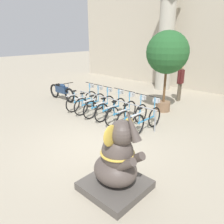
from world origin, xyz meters
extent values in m
plane|color=#9E937F|center=(0.00, 0.00, 0.00)|extent=(60.00, 60.00, 0.00)
cube|color=#B2A893|center=(0.00, 8.60, 3.00)|extent=(20.00, 0.20, 6.00)
cylinder|color=#ADA899|center=(-2.38, 7.60, 2.50)|extent=(0.88, 0.88, 5.00)
cylinder|color=gray|center=(-3.11, 1.95, 0.38)|extent=(0.05, 0.05, 0.75)
cylinder|color=gray|center=(0.72, 1.95, 0.38)|extent=(0.05, 0.05, 0.75)
cylinder|color=gray|center=(-1.19, 1.95, 0.75)|extent=(3.93, 0.04, 0.04)
torus|color=black|center=(-2.86, 2.28, 0.36)|extent=(0.05, 0.72, 0.72)
torus|color=black|center=(-2.86, 1.29, 0.36)|extent=(0.05, 0.72, 0.72)
cube|color=#338CC6|center=(-2.86, 1.78, 0.41)|extent=(0.04, 0.89, 0.04)
cube|color=#BCBCBC|center=(-2.86, 1.29, 0.74)|extent=(0.06, 0.61, 0.03)
cylinder|color=#338CC6|center=(-2.86, 1.39, 0.62)|extent=(0.03, 0.03, 0.51)
cube|color=black|center=(-2.86, 1.39, 0.89)|extent=(0.08, 0.18, 0.04)
cylinder|color=#338CC6|center=(-2.86, 2.24, 0.73)|extent=(0.03, 0.03, 0.74)
cylinder|color=black|center=(-2.86, 2.24, 1.10)|extent=(0.48, 0.03, 0.03)
cube|color=#BCBCBC|center=(-2.86, 2.34, 0.96)|extent=(0.20, 0.16, 0.14)
torus|color=black|center=(-2.30, 2.26, 0.36)|extent=(0.05, 0.72, 0.72)
torus|color=black|center=(-2.30, 1.27, 0.36)|extent=(0.05, 0.72, 0.72)
cube|color=#338CC6|center=(-2.30, 1.77, 0.41)|extent=(0.04, 0.89, 0.04)
cube|color=#BCBCBC|center=(-2.30, 1.27, 0.74)|extent=(0.06, 0.61, 0.03)
cylinder|color=#338CC6|center=(-2.30, 1.37, 0.62)|extent=(0.03, 0.03, 0.51)
cube|color=black|center=(-2.30, 1.37, 0.89)|extent=(0.08, 0.18, 0.04)
cylinder|color=#338CC6|center=(-2.30, 2.22, 0.73)|extent=(0.03, 0.03, 0.74)
cylinder|color=black|center=(-2.30, 2.22, 1.10)|extent=(0.48, 0.03, 0.03)
cube|color=#BCBCBC|center=(-2.30, 2.32, 0.96)|extent=(0.20, 0.16, 0.14)
torus|color=black|center=(-1.75, 2.26, 0.36)|extent=(0.05, 0.72, 0.72)
torus|color=black|center=(-1.75, 1.27, 0.36)|extent=(0.05, 0.72, 0.72)
cube|color=#338CC6|center=(-1.75, 1.77, 0.41)|extent=(0.04, 0.89, 0.04)
cube|color=#BCBCBC|center=(-1.75, 1.27, 0.74)|extent=(0.06, 0.61, 0.03)
cylinder|color=#338CC6|center=(-1.75, 1.37, 0.62)|extent=(0.03, 0.03, 0.51)
cube|color=black|center=(-1.75, 1.37, 0.89)|extent=(0.08, 0.18, 0.04)
cylinder|color=#338CC6|center=(-1.75, 2.22, 0.73)|extent=(0.03, 0.03, 0.74)
cylinder|color=black|center=(-1.75, 2.22, 1.10)|extent=(0.48, 0.03, 0.03)
cube|color=#BCBCBC|center=(-1.75, 2.32, 0.96)|extent=(0.20, 0.16, 0.14)
torus|color=black|center=(-1.19, 2.33, 0.36)|extent=(0.05, 0.72, 0.72)
torus|color=black|center=(-1.19, 1.34, 0.36)|extent=(0.05, 0.72, 0.72)
cube|color=#338CC6|center=(-1.19, 1.83, 0.41)|extent=(0.04, 0.89, 0.04)
cube|color=#BCBCBC|center=(-1.19, 1.34, 0.74)|extent=(0.06, 0.61, 0.03)
cylinder|color=#338CC6|center=(-1.19, 1.44, 0.62)|extent=(0.03, 0.03, 0.51)
cube|color=black|center=(-1.19, 1.44, 0.89)|extent=(0.08, 0.18, 0.04)
cylinder|color=#338CC6|center=(-1.19, 2.29, 0.73)|extent=(0.03, 0.03, 0.74)
cylinder|color=black|center=(-1.19, 2.29, 1.10)|extent=(0.48, 0.03, 0.03)
cube|color=#BCBCBC|center=(-1.19, 2.39, 0.96)|extent=(0.20, 0.16, 0.14)
torus|color=black|center=(-0.64, 2.31, 0.36)|extent=(0.05, 0.72, 0.72)
torus|color=black|center=(-0.64, 1.32, 0.36)|extent=(0.05, 0.72, 0.72)
cube|color=#338CC6|center=(-0.64, 1.81, 0.41)|extent=(0.04, 0.89, 0.04)
cube|color=#BCBCBC|center=(-0.64, 1.32, 0.74)|extent=(0.06, 0.61, 0.03)
cylinder|color=#338CC6|center=(-0.64, 1.42, 0.62)|extent=(0.03, 0.03, 0.51)
cube|color=black|center=(-0.64, 1.42, 0.89)|extent=(0.08, 0.18, 0.04)
cylinder|color=#338CC6|center=(-0.64, 2.27, 0.73)|extent=(0.03, 0.03, 0.74)
cylinder|color=black|center=(-0.64, 2.27, 1.10)|extent=(0.48, 0.03, 0.03)
cube|color=#BCBCBC|center=(-0.64, 2.37, 0.96)|extent=(0.20, 0.16, 0.14)
torus|color=black|center=(-0.08, 2.26, 0.36)|extent=(0.05, 0.72, 0.72)
torus|color=black|center=(-0.08, 1.27, 0.36)|extent=(0.05, 0.72, 0.72)
cube|color=#338CC6|center=(-0.08, 1.76, 0.41)|extent=(0.04, 0.89, 0.04)
cube|color=#BCBCBC|center=(-0.08, 1.27, 0.74)|extent=(0.06, 0.61, 0.03)
cylinder|color=#338CC6|center=(-0.08, 1.37, 0.62)|extent=(0.03, 0.03, 0.51)
cube|color=black|center=(-0.08, 1.37, 0.89)|extent=(0.08, 0.18, 0.04)
cylinder|color=#338CC6|center=(-0.08, 2.22, 0.73)|extent=(0.03, 0.03, 0.74)
cylinder|color=black|center=(-0.08, 2.22, 1.10)|extent=(0.48, 0.03, 0.03)
cube|color=#BCBCBC|center=(-0.08, 2.32, 0.96)|extent=(0.20, 0.16, 0.14)
torus|color=black|center=(0.47, 2.29, 0.36)|extent=(0.05, 0.72, 0.72)
torus|color=black|center=(0.47, 1.30, 0.36)|extent=(0.05, 0.72, 0.72)
cube|color=#338CC6|center=(0.47, 1.80, 0.41)|extent=(0.04, 0.89, 0.04)
cube|color=#BCBCBC|center=(0.47, 1.30, 0.74)|extent=(0.06, 0.61, 0.03)
cylinder|color=#338CC6|center=(0.47, 1.40, 0.62)|extent=(0.03, 0.03, 0.51)
cube|color=black|center=(0.47, 1.40, 0.89)|extent=(0.08, 0.18, 0.04)
cylinder|color=#338CC6|center=(0.47, 2.25, 0.73)|extent=(0.03, 0.03, 0.74)
cylinder|color=black|center=(0.47, 2.25, 1.10)|extent=(0.48, 0.03, 0.03)
cube|color=#BCBCBC|center=(0.47, 2.35, 0.96)|extent=(0.20, 0.16, 0.14)
cube|color=#4C4742|center=(1.70, -1.09, 0.08)|extent=(1.22, 1.22, 0.17)
ellipsoid|color=#4C423D|center=(1.70, -1.09, 0.47)|extent=(0.94, 0.83, 0.61)
ellipsoid|color=#4C423D|center=(1.75, -1.09, 0.89)|extent=(0.66, 0.61, 0.77)
sphere|color=#4C423D|center=(1.87, -1.09, 1.36)|extent=(0.50, 0.50, 0.50)
ellipsoid|color=gold|center=(1.80, -0.84, 1.36)|extent=(0.08, 0.35, 0.42)
ellipsoid|color=gold|center=(1.80, -1.33, 1.36)|extent=(0.08, 0.35, 0.42)
cone|color=#4C423D|center=(2.09, -1.09, 1.57)|extent=(0.42, 0.18, 0.62)
cylinder|color=#4C423D|center=(2.06, -0.95, 0.80)|extent=(0.49, 0.17, 0.44)
cylinder|color=#4C423D|center=(2.06, -1.22, 0.80)|extent=(0.49, 0.17, 0.44)
torus|color=gold|center=(1.75, -1.09, 0.89)|extent=(0.69, 0.69, 0.05)
torus|color=black|center=(-4.09, 2.03, 0.35)|extent=(0.71, 0.09, 0.71)
torus|color=black|center=(-5.37, 2.03, 0.35)|extent=(0.71, 0.09, 0.71)
cube|color=navy|center=(-4.73, 2.03, 0.53)|extent=(0.77, 0.22, 0.32)
ellipsoid|color=navy|center=(-4.63, 2.03, 0.73)|extent=(0.40, 0.20, 0.20)
cube|color=black|center=(-4.91, 2.03, 0.73)|extent=(0.36, 0.18, 0.08)
cylinder|color=#99999E|center=(-4.14, 2.03, 0.63)|extent=(0.04, 0.04, 0.56)
cylinder|color=black|center=(-4.14, 2.03, 0.93)|extent=(0.03, 0.55, 0.03)
cylinder|color=brown|center=(-0.43, 5.96, 0.43)|extent=(0.11, 0.11, 0.87)
cylinder|color=brown|center=(-0.43, 5.79, 0.43)|extent=(0.11, 0.11, 0.87)
cube|color=#4C1919|center=(-0.43, 5.87, 1.19)|extent=(0.20, 0.32, 0.65)
sphere|color=tan|center=(-0.43, 5.87, 1.65)|extent=(0.23, 0.23, 0.23)
cylinder|color=#4C1919|center=(-0.43, 6.07, 1.22)|extent=(0.07, 0.07, 0.58)
cylinder|color=#4C1919|center=(-0.43, 5.67, 1.22)|extent=(0.07, 0.07, 0.58)
cylinder|color=brown|center=(-0.20, 4.02, 0.20)|extent=(0.58, 0.58, 0.41)
cylinder|color=brown|center=(-0.20, 4.02, 1.08)|extent=(0.10, 0.10, 1.34)
sphere|color=#235628|center=(-0.20, 4.02, 2.42)|extent=(1.67, 1.67, 1.67)
camera|label=1|loc=(4.26, -3.92, 3.08)|focal=35.00mm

